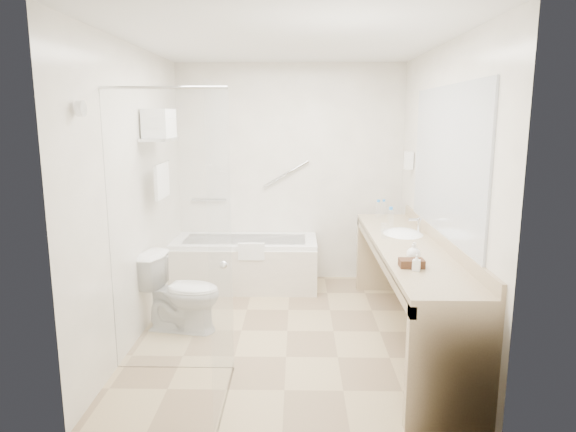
{
  "coord_description": "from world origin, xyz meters",
  "views": [
    {
      "loc": [
        0.09,
        -4.35,
        1.9
      ],
      "look_at": [
        0.0,
        0.3,
        1.0
      ],
      "focal_mm": 32.0,
      "sensor_mm": 36.0,
      "label": 1
    }
  ],
  "objects_px": {
    "toilet": "(182,293)",
    "amenity_basket": "(412,263)",
    "water_bottle_left": "(378,210)",
    "bathtub": "(246,263)",
    "vanity_counter": "(408,268)"
  },
  "relations": [
    {
      "from": "amenity_basket",
      "to": "toilet",
      "type": "bearing_deg",
      "value": 155.48
    },
    {
      "from": "vanity_counter",
      "to": "water_bottle_left",
      "type": "bearing_deg",
      "value": 94.42
    },
    {
      "from": "toilet",
      "to": "water_bottle_left",
      "type": "xyz_separation_m",
      "value": [
        1.89,
        0.95,
        0.59
      ]
    },
    {
      "from": "bathtub",
      "to": "vanity_counter",
      "type": "relative_size",
      "value": 0.59
    },
    {
      "from": "bathtub",
      "to": "water_bottle_left",
      "type": "distance_m",
      "value": 1.6
    },
    {
      "from": "bathtub",
      "to": "vanity_counter",
      "type": "bearing_deg",
      "value": -42.35
    },
    {
      "from": "amenity_basket",
      "to": "water_bottle_left",
      "type": "height_order",
      "value": "water_bottle_left"
    },
    {
      "from": "water_bottle_left",
      "to": "bathtub",
      "type": "bearing_deg",
      "value": 169.67
    },
    {
      "from": "vanity_counter",
      "to": "toilet",
      "type": "xyz_separation_m",
      "value": [
        -1.97,
        0.17,
        -0.29
      ]
    },
    {
      "from": "vanity_counter",
      "to": "amenity_basket",
      "type": "bearing_deg",
      "value": -100.47
    },
    {
      "from": "toilet",
      "to": "amenity_basket",
      "type": "relative_size",
      "value": 4.12
    },
    {
      "from": "vanity_counter",
      "to": "amenity_basket",
      "type": "relative_size",
      "value": 15.63
    },
    {
      "from": "toilet",
      "to": "water_bottle_left",
      "type": "relative_size",
      "value": 3.61
    },
    {
      "from": "amenity_basket",
      "to": "bathtub",
      "type": "bearing_deg",
      "value": 124.22
    },
    {
      "from": "bathtub",
      "to": "amenity_basket",
      "type": "distance_m",
      "value": 2.56
    }
  ]
}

